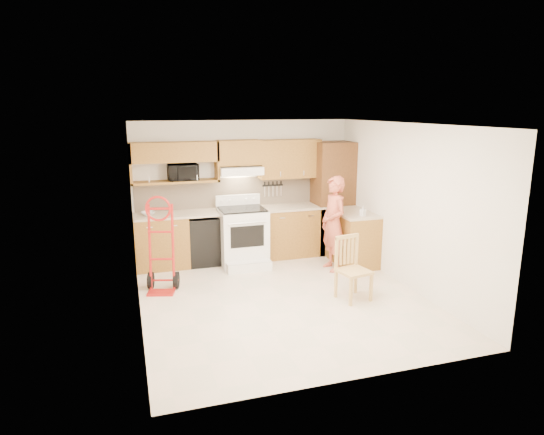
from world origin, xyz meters
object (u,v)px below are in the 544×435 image
person (334,224)px  dining_chair (354,269)px  microwave (183,172)px  range (243,232)px  hand_truck (160,249)px

person → dining_chair: bearing=-14.9°
microwave → range: (0.95, -0.42, -1.04)m
person → hand_truck: 2.88m
range → hand_truck: bearing=-150.0°
range → hand_truck: (-1.48, -0.86, 0.07)m
range → person: size_ratio=0.74×
microwave → dining_chair: (2.09, -2.43, -1.17)m
range → person: person is taller
microwave → hand_truck: (-0.53, -1.28, -0.97)m
range → dining_chair: (1.13, -2.01, -0.13)m
microwave → hand_truck: size_ratio=0.38×
range → person: 1.58m
microwave → dining_chair: microwave is taller
dining_chair → person: bearing=68.3°
microwave → hand_truck: 1.69m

